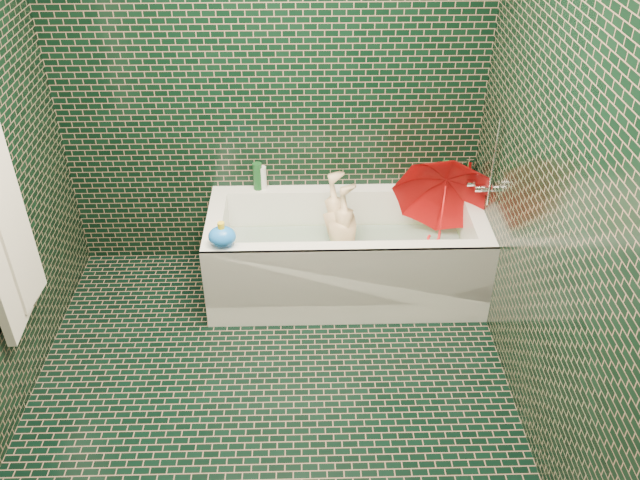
{
  "coord_description": "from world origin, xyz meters",
  "views": [
    {
      "loc": [
        0.2,
        -2.44,
        2.77
      ],
      "look_at": [
        0.28,
        0.82,
        0.51
      ],
      "focal_mm": 38.0,
      "sensor_mm": 36.0,
      "label": 1
    }
  ],
  "objects_px": {
    "bathtub": "(345,262)",
    "bath_toy": "(222,236)",
    "child": "(344,244)",
    "umbrella": "(443,209)",
    "rubber_duck": "(431,179)"
  },
  "relations": [
    {
      "from": "bathtub",
      "to": "child",
      "type": "distance_m",
      "value": 0.11
    },
    {
      "from": "bathtub",
      "to": "rubber_duck",
      "type": "relative_size",
      "value": 12.73
    },
    {
      "from": "child",
      "to": "umbrella",
      "type": "xyz_separation_m",
      "value": [
        0.58,
        -0.09,
        0.31
      ]
    },
    {
      "from": "umbrella",
      "to": "rubber_duck",
      "type": "bearing_deg",
      "value": 110.26
    },
    {
      "from": "bathtub",
      "to": "umbrella",
      "type": "xyz_separation_m",
      "value": [
        0.57,
        -0.03,
        0.41
      ]
    },
    {
      "from": "umbrella",
      "to": "rubber_duck",
      "type": "relative_size",
      "value": 4.5
    },
    {
      "from": "umbrella",
      "to": "child",
      "type": "bearing_deg",
      "value": -169.56
    },
    {
      "from": "bathtub",
      "to": "child",
      "type": "relative_size",
      "value": 1.84
    },
    {
      "from": "bathtub",
      "to": "bath_toy",
      "type": "relative_size",
      "value": 8.71
    },
    {
      "from": "bath_toy",
      "to": "rubber_duck",
      "type": "bearing_deg",
      "value": 50.09
    },
    {
      "from": "umbrella",
      "to": "bath_toy",
      "type": "xyz_separation_m",
      "value": [
        -1.3,
        -0.26,
        0.0
      ]
    },
    {
      "from": "bath_toy",
      "to": "umbrella",
      "type": "bearing_deg",
      "value": 34.7
    },
    {
      "from": "bathtub",
      "to": "bath_toy",
      "type": "height_order",
      "value": "bath_toy"
    },
    {
      "from": "umbrella",
      "to": "bath_toy",
      "type": "height_order",
      "value": "umbrella"
    },
    {
      "from": "rubber_duck",
      "to": "bath_toy",
      "type": "height_order",
      "value": "bath_toy"
    }
  ]
}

